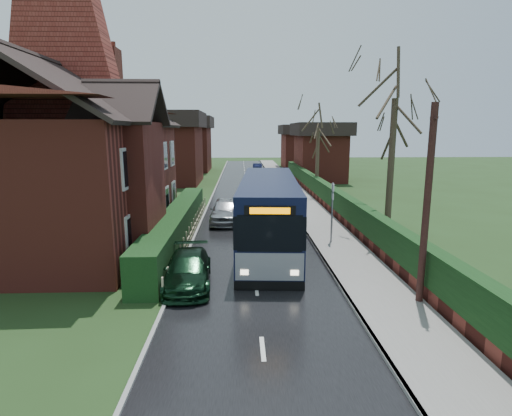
{
  "coord_description": "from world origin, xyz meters",
  "views": [
    {
      "loc": [
        -0.54,
        -15.54,
        5.64
      ],
      "look_at": [
        0.22,
        4.2,
        1.8
      ],
      "focal_mm": 28.0,
      "sensor_mm": 36.0,
      "label": 1
    }
  ],
  "objects_px": {
    "brick_house": "(76,156)",
    "bus_stop_sign": "(332,204)",
    "car_silver": "(226,211)",
    "car_green": "(188,270)",
    "telegraph_pole": "(427,207)",
    "bus": "(269,214)"
  },
  "relations": [
    {
      "from": "brick_house",
      "to": "telegraph_pole",
      "type": "distance_m",
      "value": 16.3
    },
    {
      "from": "car_green",
      "to": "bus_stop_sign",
      "type": "bearing_deg",
      "value": 35.11
    },
    {
      "from": "brick_house",
      "to": "car_green",
      "type": "distance_m",
      "value": 9.59
    },
    {
      "from": "bus",
      "to": "telegraph_pole",
      "type": "distance_m",
      "value": 8.32
    },
    {
      "from": "brick_house",
      "to": "telegraph_pole",
      "type": "bearing_deg",
      "value": -30.36
    },
    {
      "from": "car_green",
      "to": "telegraph_pole",
      "type": "distance_m",
      "value": 8.5
    },
    {
      "from": "brick_house",
      "to": "bus_stop_sign",
      "type": "distance_m",
      "value": 12.98
    },
    {
      "from": "car_green",
      "to": "bus_stop_sign",
      "type": "height_order",
      "value": "bus_stop_sign"
    },
    {
      "from": "bus",
      "to": "telegraph_pole",
      "type": "xyz_separation_m",
      "value": [
        4.5,
        -6.81,
        1.6
      ]
    },
    {
      "from": "car_silver",
      "to": "car_green",
      "type": "relative_size",
      "value": 1.09
    },
    {
      "from": "bus",
      "to": "bus_stop_sign",
      "type": "height_order",
      "value": "bus"
    },
    {
      "from": "bus",
      "to": "telegraph_pole",
      "type": "bearing_deg",
      "value": -52.94
    },
    {
      "from": "bus_stop_sign",
      "to": "telegraph_pole",
      "type": "xyz_separation_m",
      "value": [
        1.3,
        -7.22,
        1.23
      ]
    },
    {
      "from": "bus_stop_sign",
      "to": "brick_house",
      "type": "bearing_deg",
      "value": -179.47
    },
    {
      "from": "car_silver",
      "to": "car_green",
      "type": "height_order",
      "value": "car_silver"
    },
    {
      "from": "brick_house",
      "to": "car_green",
      "type": "bearing_deg",
      "value": -45.12
    },
    {
      "from": "car_silver",
      "to": "car_green",
      "type": "bearing_deg",
      "value": -94.16
    },
    {
      "from": "bus",
      "to": "brick_house",
      "type": "bearing_deg",
      "value": 175.19
    },
    {
      "from": "bus",
      "to": "car_silver",
      "type": "xyz_separation_m",
      "value": [
        -2.3,
        5.43,
        -0.92
      ]
    },
    {
      "from": "car_silver",
      "to": "car_green",
      "type": "xyz_separation_m",
      "value": [
        -1.01,
        -10.26,
        -0.17
      ]
    },
    {
      "from": "car_silver",
      "to": "telegraph_pole",
      "type": "relative_size",
      "value": 0.69
    },
    {
      "from": "brick_house",
      "to": "bus_stop_sign",
      "type": "height_order",
      "value": "brick_house"
    }
  ]
}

